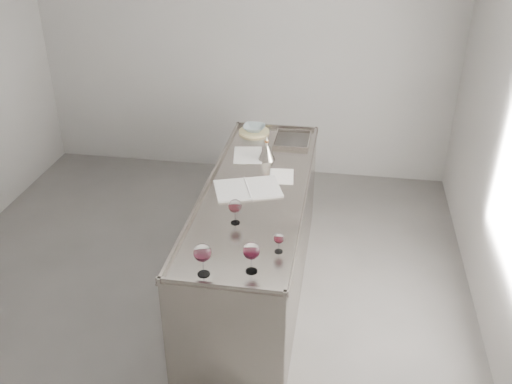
% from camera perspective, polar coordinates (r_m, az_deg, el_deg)
% --- Properties ---
extents(room_shell, '(4.54, 5.04, 2.84)m').
position_cam_1_polar(room_shell, '(3.90, -8.06, 4.74)').
color(room_shell, '#54524F').
rests_on(room_shell, ground).
extents(counter, '(0.77, 2.42, 0.97)m').
position_cam_1_polar(counter, '(4.51, -0.03, -4.89)').
color(counter, gray).
rests_on(counter, ground).
extents(wine_glass_left, '(0.11, 0.11, 0.21)m').
position_cam_1_polar(wine_glass_left, '(3.31, -5.37, -6.14)').
color(wine_glass_left, white).
rests_on(wine_glass_left, counter).
extents(wine_glass_middle, '(0.09, 0.09, 0.18)m').
position_cam_1_polar(wine_glass_middle, '(3.79, -2.11, -1.48)').
color(wine_glass_middle, white).
rests_on(wine_glass_middle, counter).
extents(wine_glass_right, '(0.10, 0.10, 0.20)m').
position_cam_1_polar(wine_glass_right, '(3.32, -0.47, -5.98)').
color(wine_glass_right, white).
rests_on(wine_glass_right, counter).
extents(wine_glass_small, '(0.07, 0.07, 0.13)m').
position_cam_1_polar(wine_glass_small, '(3.52, 2.31, -4.72)').
color(wine_glass_small, white).
rests_on(wine_glass_small, counter).
extents(notebook, '(0.56, 0.48, 0.02)m').
position_cam_1_polar(notebook, '(4.25, -0.83, 0.34)').
color(notebook, white).
rests_on(notebook, counter).
extents(loose_paper_top, '(0.21, 0.28, 0.00)m').
position_cam_1_polar(loose_paper_top, '(4.44, 2.57, 1.58)').
color(loose_paper_top, white).
rests_on(loose_paper_top, counter).
extents(loose_paper_under, '(0.29, 0.37, 0.00)m').
position_cam_1_polar(loose_paper_under, '(4.78, -0.81, 3.72)').
color(loose_paper_under, silver).
rests_on(loose_paper_under, counter).
extents(trivet, '(0.37, 0.37, 0.02)m').
position_cam_1_polar(trivet, '(5.22, -0.19, 6.07)').
color(trivet, '#C9BC82').
rests_on(trivet, counter).
extents(ceramic_bowl, '(0.20, 0.20, 0.05)m').
position_cam_1_polar(ceramic_bowl, '(5.20, -0.19, 6.42)').
color(ceramic_bowl, '#91A6A9').
rests_on(ceramic_bowl, trivet).
extents(wine_funnel, '(0.14, 0.14, 0.21)m').
position_cam_1_polar(wine_funnel, '(4.68, 1.07, 4.00)').
color(wine_funnel, '#AEA79B').
rests_on(wine_funnel, counter).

